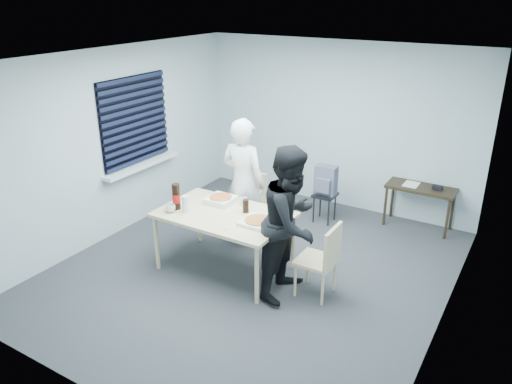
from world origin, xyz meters
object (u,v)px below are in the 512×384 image
Objects in this scene: chair_right at (323,256)px; stool at (325,201)px; person_white at (243,183)px; person_black at (291,222)px; mug_a at (170,208)px; side_table at (421,192)px; backpack at (326,181)px; mug_b at (243,201)px; dining_table at (224,218)px; chair_far at (250,199)px; soda_bottle at (176,197)px.

chair_right is 1.99× the size of stool.
person_black is at bearing 145.97° from person_white.
side_table is at bearing 49.52° from mug_a.
person_white reaches higher than backpack.
stool is at bearing -119.73° from person_white.
backpack is at bearing -90.00° from stool.
backpack is at bearing 113.23° from chair_right.
backpack is (-0.78, 1.83, 0.15)m from chair_right.
mug_a is 0.91m from mug_b.
person_white reaches higher than mug_b.
stool is at bearing 74.40° from mug_b.
dining_table is at bearing 88.46° from person_black.
chair_far is (-0.28, 1.05, -0.20)m from dining_table.
stool is 2.52m from mug_a.
chair_far is 7.24× the size of mug_a.
person_white is 2.61m from side_table.
chair_far is 1.18m from stool.
chair_far reaches higher than mug_a.
person_black is at bearing 6.26° from soda_bottle.
chair_far is 0.50× the size of person_black.
stool is (-1.26, -0.52, -0.23)m from side_table.
backpack is at bearing -120.01° from person_white.
person_white is at bearing -119.73° from stool.
person_white is 1.38m from backpack.
chair_right is 2.02× the size of backpack.
person_white reaches higher than side_table.
dining_table is 0.36m from mug_b.
dining_table is at bearing -104.72° from stool.
stool is 3.64× the size of mug_a.
person_white is 0.46m from mug_b.
soda_bottle is (-0.30, -1.24, 0.41)m from chair_far.
mug_b is (-0.44, -1.58, 0.48)m from stool.
mug_a reaches higher than dining_table.
person_white is at bearing 103.98° from dining_table.
chair_right is at bearing -101.42° from side_table.
dining_table is at bearing -125.89° from side_table.
backpack is (0.68, 1.18, -0.22)m from person_white.
mug_b is at bearing 79.43° from dining_table.
dining_table is 3.52× the size of stool.
dining_table is 4.84× the size of soda_bottle.
chair_right reaches higher than side_table.
chair_right is 1.99m from backpack.
chair_far is 1.16m from backpack.
backpack is (0.78, 0.85, 0.15)m from chair_far.
backpack is at bearing -156.99° from side_table.
person_white is at bearing -115.93° from backpack.
side_table is 1.37m from backpack.
dining_table is 1.77× the size of chair_right.
person_white is 14.39× the size of mug_a.
mug_b is at bearing 167.83° from chair_right.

